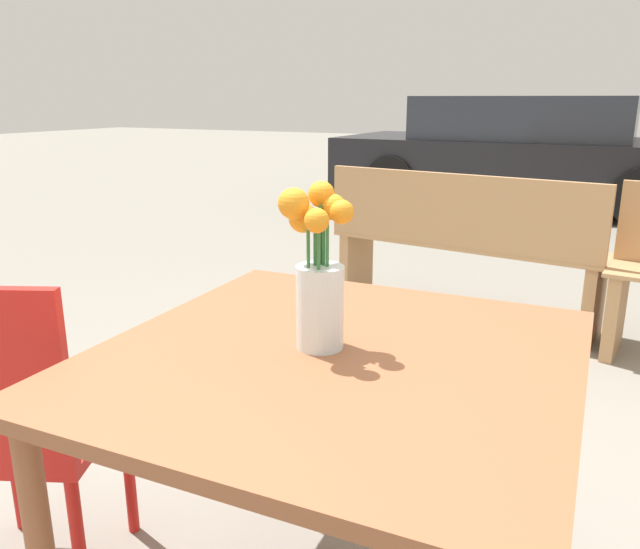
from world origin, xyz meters
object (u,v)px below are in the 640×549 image
(cafe_chair, at_px, (13,422))
(bench_middle, at_px, (461,242))
(table_front, at_px, (336,391))
(parked_car, at_px, (523,154))
(flower_vase, at_px, (319,283))

(cafe_chair, distance_m, bench_middle, 2.58)
(table_front, height_order, parked_car, parked_car)
(table_front, relative_size, bench_middle, 0.64)
(parked_car, bearing_deg, cafe_chair, -90.30)
(parked_car, bearing_deg, table_front, -83.86)
(table_front, xyz_separation_m, flower_vase, (-0.05, 0.01, 0.23))
(flower_vase, bearing_deg, parked_car, 95.76)
(cafe_chair, bearing_deg, parked_car, 89.70)
(parked_car, bearing_deg, flower_vase, -84.24)
(bench_middle, bearing_deg, flower_vase, -83.08)
(bench_middle, distance_m, parked_car, 4.36)
(table_front, xyz_separation_m, bench_middle, (-0.33, 2.33, -0.19))
(cafe_chair, bearing_deg, table_front, 16.05)
(flower_vase, height_order, bench_middle, flower_vase)
(cafe_chair, relative_size, parked_car, 0.20)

